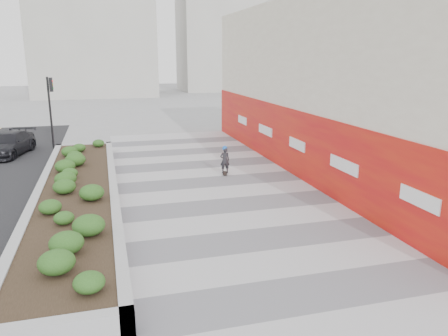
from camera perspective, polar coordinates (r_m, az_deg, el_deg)
The scene contains 10 objects.
ground at distance 11.81m, azimuth 8.03°, elevation -12.57°, with size 160.00×160.00×0.00m, color gray.
walkway at distance 14.35m, azimuth 3.26°, elevation -7.40°, with size 8.00×36.00×0.01m, color #A8A8AD.
building at distance 21.80m, azimuth 16.08°, elevation 10.29°, with size 6.04×24.08×8.00m.
planter at distance 17.36m, azimuth -18.70°, elevation -2.82°, with size 3.00×18.00×0.90m.
traffic_signal_near at distance 27.38m, azimuth -21.69°, elevation 8.00°, with size 0.33×0.28×4.20m.
distant_bldg_north_l at distance 64.78m, azimuth -16.86°, elevation 17.93°, with size 16.00×12.00×20.00m, color #ADAAA3.
distant_bldg_north_r at distance 72.55m, azimuth 0.05°, elevation 19.66°, with size 14.00×10.00×24.00m, color #ADAAA3.
manhole_cover at distance 14.51m, azimuth 5.15°, elevation -7.19°, with size 0.44×0.44×0.01m, color #595654.
skateboarder at distance 20.09m, azimuth 0.11°, elevation 1.05°, with size 0.45×0.75×1.36m.
car_dark at distance 26.92m, azimuth -26.31°, elevation 2.83°, with size 1.76×4.32×1.25m, color black.
Camera 1 is at (-4.33, -9.61, 5.32)m, focal length 35.00 mm.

